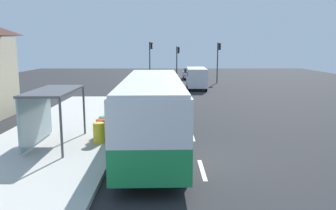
% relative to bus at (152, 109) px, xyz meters
% --- Properties ---
extents(ground_plane, '(56.00, 92.00, 0.04)m').
position_rel_bus_xyz_m(ground_plane, '(1.71, 12.26, -1.86)').
color(ground_plane, '#262628').
extents(sidewalk_platform, '(6.20, 30.00, 0.18)m').
position_rel_bus_xyz_m(sidewalk_platform, '(-4.69, 0.26, -1.75)').
color(sidewalk_platform, beige).
rests_on(sidewalk_platform, ground).
extents(lane_stripe_seg_1, '(0.16, 2.20, 0.01)m').
position_rel_bus_xyz_m(lane_stripe_seg_1, '(1.96, -2.74, -1.84)').
color(lane_stripe_seg_1, silver).
rests_on(lane_stripe_seg_1, ground).
extents(lane_stripe_seg_2, '(0.16, 2.20, 0.01)m').
position_rel_bus_xyz_m(lane_stripe_seg_2, '(1.96, 2.26, -1.84)').
color(lane_stripe_seg_2, silver).
rests_on(lane_stripe_seg_2, ground).
extents(lane_stripe_seg_3, '(0.16, 2.20, 0.01)m').
position_rel_bus_xyz_m(lane_stripe_seg_3, '(1.96, 7.26, -1.84)').
color(lane_stripe_seg_3, silver).
rests_on(lane_stripe_seg_3, ground).
extents(lane_stripe_seg_4, '(0.16, 2.20, 0.01)m').
position_rel_bus_xyz_m(lane_stripe_seg_4, '(1.96, 12.26, -1.84)').
color(lane_stripe_seg_4, silver).
rests_on(lane_stripe_seg_4, ground).
extents(lane_stripe_seg_5, '(0.16, 2.20, 0.01)m').
position_rel_bus_xyz_m(lane_stripe_seg_5, '(1.96, 17.26, -1.84)').
color(lane_stripe_seg_5, silver).
rests_on(lane_stripe_seg_5, ground).
extents(lane_stripe_seg_6, '(0.16, 2.20, 0.01)m').
position_rel_bus_xyz_m(lane_stripe_seg_6, '(1.96, 22.26, -1.84)').
color(lane_stripe_seg_6, silver).
rests_on(lane_stripe_seg_6, ground).
extents(lane_stripe_seg_7, '(0.16, 2.20, 0.01)m').
position_rel_bus_xyz_m(lane_stripe_seg_7, '(1.96, 27.26, -1.84)').
color(lane_stripe_seg_7, silver).
rests_on(lane_stripe_seg_7, ground).
extents(bus, '(2.74, 11.06, 3.21)m').
position_rel_bus_xyz_m(bus, '(0.00, 0.00, 0.00)').
color(bus, '#1E8C47').
rests_on(bus, ground).
extents(white_van, '(2.14, 5.25, 2.30)m').
position_rel_bus_xyz_m(white_van, '(3.91, 22.14, -0.50)').
color(white_van, silver).
rests_on(white_van, ground).
extents(sedan_near, '(1.85, 4.41, 1.52)m').
position_rel_bus_xyz_m(sedan_near, '(4.01, 33.87, -1.05)').
color(sedan_near, '#B7B7BC').
rests_on(sedan_near, ground).
extents(recycling_bin_yellow, '(0.52, 0.52, 0.95)m').
position_rel_bus_xyz_m(recycling_bin_yellow, '(-2.49, 0.34, -1.19)').
color(recycling_bin_yellow, yellow).
rests_on(recycling_bin_yellow, sidewalk_platform).
extents(recycling_bin_red, '(0.52, 0.52, 0.95)m').
position_rel_bus_xyz_m(recycling_bin_red, '(-2.49, 1.04, -1.19)').
color(recycling_bin_red, red).
rests_on(recycling_bin_red, sidewalk_platform).
extents(recycling_bin_green, '(0.52, 0.52, 0.95)m').
position_rel_bus_xyz_m(recycling_bin_green, '(-2.49, 1.74, -1.19)').
color(recycling_bin_green, green).
rests_on(recycling_bin_green, sidewalk_platform).
extents(traffic_light_near_side, '(0.49, 0.28, 5.10)m').
position_rel_bus_xyz_m(traffic_light_near_side, '(7.21, 28.36, 1.54)').
color(traffic_light_near_side, '#2D2D2D').
rests_on(traffic_light_near_side, ground).
extents(traffic_light_far_side, '(0.49, 0.28, 5.20)m').
position_rel_bus_xyz_m(traffic_light_far_side, '(-1.39, 29.16, 1.60)').
color(traffic_light_far_side, '#2D2D2D').
rests_on(traffic_light_far_side, ground).
extents(traffic_light_median, '(0.49, 0.28, 4.63)m').
position_rel_bus_xyz_m(traffic_light_median, '(2.12, 29.96, 1.26)').
color(traffic_light_median, '#2D2D2D').
rests_on(traffic_light_median, ground).
extents(bus_shelter, '(1.80, 4.00, 2.50)m').
position_rel_bus_xyz_m(bus_shelter, '(-4.70, 0.12, 0.25)').
color(bus_shelter, '#4C4C51').
rests_on(bus_shelter, sidewalk_platform).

